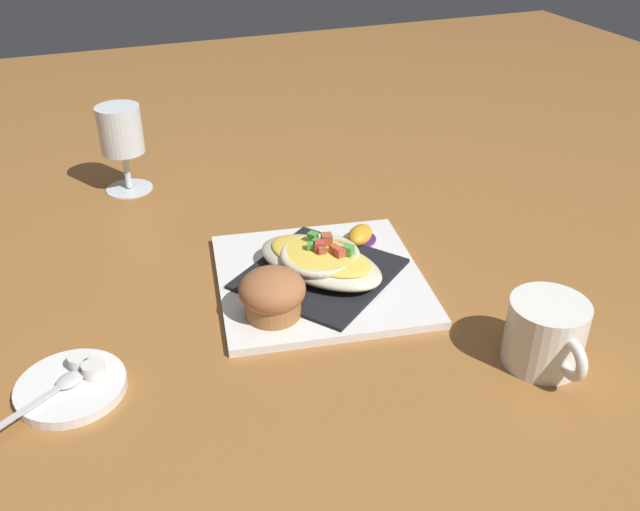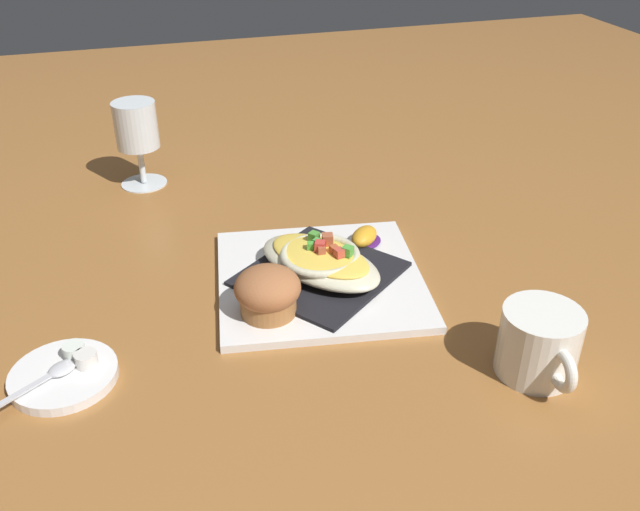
% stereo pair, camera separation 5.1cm
% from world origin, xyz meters
% --- Properties ---
extents(ground_plane, '(2.60, 2.60, 0.00)m').
position_xyz_m(ground_plane, '(0.00, 0.00, 0.00)').
color(ground_plane, '#99622F').
extents(square_plate, '(0.30, 0.30, 0.01)m').
position_xyz_m(square_plate, '(0.00, 0.00, 0.01)').
color(square_plate, white).
rests_on(square_plate, ground_plane).
extents(folded_napkin, '(0.25, 0.25, 0.01)m').
position_xyz_m(folded_napkin, '(0.00, 0.00, 0.01)').
color(folded_napkin, black).
rests_on(folded_napkin, square_plate).
extents(gratin_dish, '(0.20, 0.18, 0.05)m').
position_xyz_m(gratin_dish, '(-0.00, 0.00, 0.03)').
color(gratin_dish, beige).
rests_on(gratin_dish, folded_napkin).
extents(muffin, '(0.08, 0.08, 0.06)m').
position_xyz_m(muffin, '(0.06, -0.08, 0.04)').
color(muffin, '#A36937').
rests_on(muffin, square_plate).
extents(orange_garnish, '(0.06, 0.06, 0.02)m').
position_xyz_m(orange_garnish, '(-0.06, 0.08, 0.02)').
color(orange_garnish, '#471964').
rests_on(orange_garnish, square_plate).
extents(coffee_mug, '(0.11, 0.09, 0.08)m').
position_xyz_m(coffee_mug, '(0.24, 0.17, 0.03)').
color(coffee_mug, white).
rests_on(coffee_mug, ground_plane).
extents(stemmed_glass, '(0.08, 0.08, 0.14)m').
position_xyz_m(stemmed_glass, '(-0.37, -0.20, 0.09)').
color(stemmed_glass, white).
rests_on(stemmed_glass, ground_plane).
extents(creamer_saucer, '(0.11, 0.11, 0.01)m').
position_xyz_m(creamer_saucer, '(0.10, -0.32, 0.01)').
color(creamer_saucer, white).
rests_on(creamer_saucer, ground_plane).
extents(spoon, '(0.07, 0.09, 0.01)m').
position_xyz_m(spoon, '(0.11, -0.32, 0.02)').
color(spoon, silver).
rests_on(spoon, creamer_saucer).
extents(creamer_cup_0, '(0.02, 0.02, 0.02)m').
position_xyz_m(creamer_cup_0, '(0.10, -0.29, 0.02)').
color(creamer_cup_0, silver).
rests_on(creamer_cup_0, creamer_saucer).
extents(creamer_cup_1, '(0.02, 0.02, 0.02)m').
position_xyz_m(creamer_cup_1, '(0.08, -0.30, 0.02)').
color(creamer_cup_1, white).
rests_on(creamer_cup_1, creamer_saucer).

